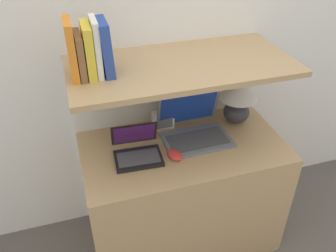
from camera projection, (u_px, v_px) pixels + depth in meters
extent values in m
cube|color=white|center=(164.00, 40.00, 1.94)|extent=(6.00, 0.05, 2.40)
cube|color=tan|center=(182.00, 194.00, 2.14)|extent=(1.10, 0.59, 0.73)
cube|color=white|center=(167.00, 135.00, 2.26)|extent=(1.10, 0.04, 1.16)
cube|color=tan|center=(181.00, 66.00, 1.73)|extent=(1.10, 0.53, 0.03)
ellipsoid|color=#2D2D33|center=(236.00, 112.00, 2.09)|extent=(0.15, 0.15, 0.13)
cylinder|color=tan|center=(238.00, 100.00, 2.05)|extent=(0.02, 0.02, 0.03)
cone|color=silver|center=(239.00, 88.00, 2.00)|extent=(0.22, 0.22, 0.13)
cube|color=slate|center=(197.00, 140.00, 1.95)|extent=(0.37, 0.24, 0.02)
cube|color=#47474C|center=(198.00, 139.00, 1.94)|extent=(0.32, 0.17, 0.00)
cube|color=slate|center=(188.00, 107.00, 2.00)|extent=(0.36, 0.07, 0.24)
cube|color=navy|center=(188.00, 107.00, 1.99)|extent=(0.33, 0.06, 0.21)
cube|color=black|center=(138.00, 158.00, 1.82)|extent=(0.25, 0.18, 0.02)
cube|color=#47474C|center=(139.00, 158.00, 1.81)|extent=(0.22, 0.13, 0.00)
cube|color=black|center=(134.00, 134.00, 1.87)|extent=(0.24, 0.07, 0.14)
cube|color=#4C1E60|center=(134.00, 134.00, 1.86)|extent=(0.22, 0.06, 0.12)
ellipsoid|color=red|center=(175.00, 155.00, 1.84)|extent=(0.09, 0.12, 0.03)
cube|color=white|center=(163.00, 120.00, 2.05)|extent=(0.12, 0.06, 0.10)
cube|color=#59595B|center=(165.00, 123.00, 2.02)|extent=(0.09, 0.00, 0.07)
cube|color=orange|center=(71.00, 50.00, 1.53)|extent=(0.03, 0.17, 0.26)
cube|color=brown|center=(80.00, 55.00, 1.55)|extent=(0.03, 0.16, 0.20)
cube|color=gold|center=(88.00, 50.00, 1.55)|extent=(0.04, 0.17, 0.23)
cube|color=silver|center=(96.00, 47.00, 1.55)|extent=(0.03, 0.15, 0.25)
cube|color=#284293|center=(105.00, 48.00, 1.56)|extent=(0.05, 0.17, 0.24)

